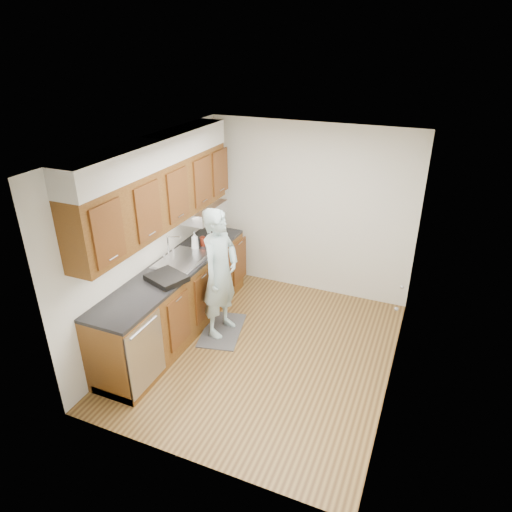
% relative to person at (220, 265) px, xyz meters
% --- Properties ---
extents(floor, '(3.50, 3.50, 0.00)m').
position_rel_person_xyz_m(floor, '(0.67, -0.20, -0.97)').
color(floor, olive).
rests_on(floor, ground).
extents(ceiling, '(3.50, 3.50, 0.00)m').
position_rel_person_xyz_m(ceiling, '(0.67, -0.20, 1.53)').
color(ceiling, white).
rests_on(ceiling, wall_left).
extents(wall_left, '(0.02, 3.50, 2.50)m').
position_rel_person_xyz_m(wall_left, '(-0.83, -0.20, 0.28)').
color(wall_left, silver).
rests_on(wall_left, floor).
extents(wall_right, '(0.02, 3.50, 2.50)m').
position_rel_person_xyz_m(wall_right, '(2.17, -0.20, 0.28)').
color(wall_right, silver).
rests_on(wall_right, floor).
extents(wall_back, '(3.00, 0.02, 2.50)m').
position_rel_person_xyz_m(wall_back, '(0.67, 1.55, 0.28)').
color(wall_back, silver).
rests_on(wall_back, floor).
extents(counter, '(0.64, 2.80, 1.30)m').
position_rel_person_xyz_m(counter, '(-0.53, -0.20, -0.48)').
color(counter, brown).
rests_on(counter, floor).
extents(upper_cabinets, '(0.47, 2.80, 1.21)m').
position_rel_person_xyz_m(upper_cabinets, '(-0.66, -0.15, 0.98)').
color(upper_cabinets, brown).
rests_on(upper_cabinets, wall_left).
extents(closet_door, '(0.02, 1.22, 2.05)m').
position_rel_person_xyz_m(closet_door, '(2.16, 0.10, 0.05)').
color(closet_door, silver).
rests_on(closet_door, wall_right).
extents(floor_mat, '(0.66, 0.92, 0.02)m').
position_rel_person_xyz_m(floor_mat, '(0.00, 0.00, -0.97)').
color(floor_mat, '#5D5D5F').
rests_on(floor_mat, floor).
extents(person, '(0.52, 0.72, 1.92)m').
position_rel_person_xyz_m(person, '(0.00, 0.00, 0.00)').
color(person, '#A7C7CB').
rests_on(person, floor_mat).
extents(soap_bottle_a, '(0.13, 0.13, 0.25)m').
position_rel_person_xyz_m(soap_bottle_a, '(-0.54, 0.35, 0.09)').
color(soap_bottle_a, white).
rests_on(soap_bottle_a, counter).
extents(soap_bottle_b, '(0.11, 0.11, 0.18)m').
position_rel_person_xyz_m(soap_bottle_b, '(-0.44, 0.59, 0.06)').
color(soap_bottle_b, white).
rests_on(soap_bottle_b, counter).
extents(soda_can, '(0.08, 0.08, 0.13)m').
position_rel_person_xyz_m(soda_can, '(-0.51, 0.50, 0.03)').
color(soda_can, '#B6361F').
rests_on(soda_can, counter).
extents(steel_can, '(0.08, 0.08, 0.13)m').
position_rel_person_xyz_m(steel_can, '(-0.42, 0.64, 0.03)').
color(steel_can, '#A5A5AA').
rests_on(steel_can, counter).
extents(dish_rack, '(0.53, 0.49, 0.07)m').
position_rel_person_xyz_m(dish_rack, '(-0.42, -0.54, -0.00)').
color(dish_rack, black).
rests_on(dish_rack, counter).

